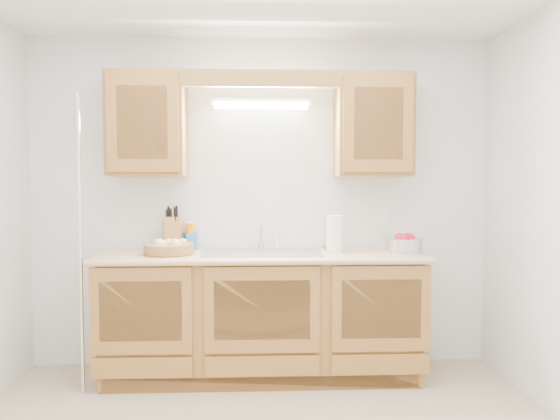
{
  "coord_description": "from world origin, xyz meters",
  "views": [
    {
      "loc": [
        -0.03,
        -2.7,
        1.41
      ],
      "look_at": [
        0.12,
        0.85,
        1.23
      ],
      "focal_mm": 35.0,
      "sensor_mm": 36.0,
      "label": 1
    }
  ],
  "objects_px": {
    "knife_block": "(172,233)",
    "apple_bowl": "(404,244)",
    "paper_towel": "(335,234)",
    "fruit_basket": "(169,247)"
  },
  "relations": [
    {
      "from": "knife_block",
      "to": "apple_bowl",
      "type": "xyz_separation_m",
      "value": [
        1.71,
        -0.23,
        -0.06
      ]
    },
    {
      "from": "knife_block",
      "to": "apple_bowl",
      "type": "height_order",
      "value": "knife_block"
    },
    {
      "from": "paper_towel",
      "to": "fruit_basket",
      "type": "bearing_deg",
      "value": -175.31
    },
    {
      "from": "fruit_basket",
      "to": "apple_bowl",
      "type": "height_order",
      "value": "apple_bowl"
    },
    {
      "from": "fruit_basket",
      "to": "apple_bowl",
      "type": "distance_m",
      "value": 1.69
    },
    {
      "from": "apple_bowl",
      "to": "fruit_basket",
      "type": "bearing_deg",
      "value": -179.09
    },
    {
      "from": "fruit_basket",
      "to": "apple_bowl",
      "type": "bearing_deg",
      "value": 0.91
    },
    {
      "from": "paper_towel",
      "to": "apple_bowl",
      "type": "relative_size",
      "value": 0.96
    },
    {
      "from": "fruit_basket",
      "to": "paper_towel",
      "type": "height_order",
      "value": "paper_towel"
    },
    {
      "from": "fruit_basket",
      "to": "paper_towel",
      "type": "relative_size",
      "value": 1.44
    }
  ]
}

